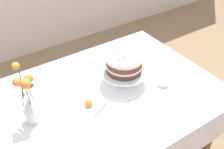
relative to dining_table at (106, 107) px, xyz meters
The scene contains 7 objects.
dining_table is the anchor object (origin of this frame).
linen_napkin 0.19m from the dining_table, 14.98° to the left, with size 0.32×0.32×0.00m, color white.
cake_stand 0.24m from the dining_table, 14.98° to the left, with size 0.29×0.29×0.10m.
layer_cake 0.30m from the dining_table, 14.99° to the left, with size 0.23×0.23×0.11m.
flower_vase 0.49m from the dining_table, behind, with size 0.11×0.10×0.36m.
teacup 0.39m from the dining_table, 17.23° to the right, with size 0.13×0.13×0.06m.
fallen_rose 0.17m from the dining_table, behind, with size 0.12×0.13×0.05m.
Camera 1 is at (-0.64, -1.05, 1.83)m, focal length 43.78 mm.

